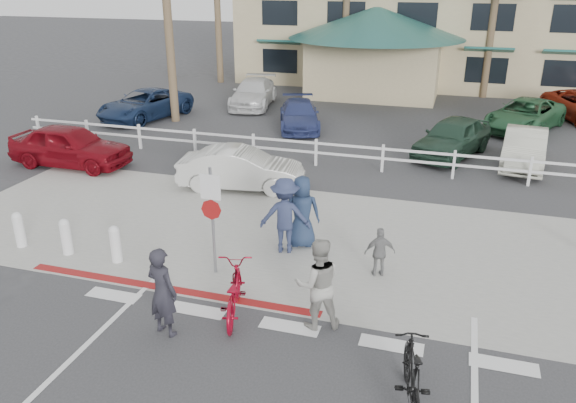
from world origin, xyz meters
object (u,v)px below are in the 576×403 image
(sign_post, at_px, (212,216))
(bike_red, at_px, (233,292))
(car_white_sedan, at_px, (241,169))
(car_red_compact, at_px, (70,146))
(bike_black, at_px, (412,376))

(sign_post, distance_m, bike_red, 2.04)
(car_white_sedan, height_order, car_red_compact, car_red_compact)
(sign_post, height_order, car_white_sedan, sign_post)
(car_red_compact, bearing_deg, bike_red, -127.85)
(car_white_sedan, bearing_deg, bike_red, -168.73)
(bike_red, bearing_deg, bike_black, 140.96)
(bike_black, bearing_deg, car_white_sedan, -65.52)
(sign_post, distance_m, car_white_sedan, 5.62)
(car_white_sedan, bearing_deg, bike_black, -152.45)
(car_red_compact, bearing_deg, car_white_sedan, -92.87)
(sign_post, distance_m, bike_black, 5.75)
(bike_red, height_order, car_red_compact, car_red_compact)
(sign_post, xyz_separation_m, car_red_compact, (-8.16, 5.73, -0.70))
(car_red_compact, bearing_deg, bike_black, -124.06)
(sign_post, relative_size, bike_black, 1.52)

